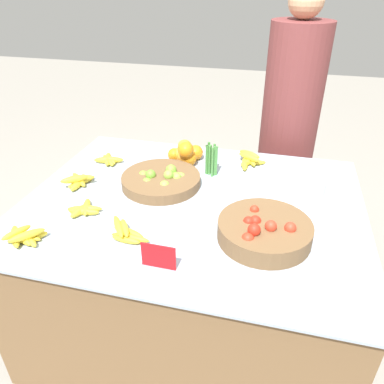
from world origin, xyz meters
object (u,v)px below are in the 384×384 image
Objects in this scene: vendor_person at (287,138)px; tomato_basket at (264,231)px; price_sign at (158,256)px; metal_bowl at (291,181)px; lime_bowl at (162,180)px.

tomato_basket is at bearing -93.10° from vendor_person.
vendor_person is at bearing 74.55° from price_sign.
price_sign is (-0.43, -0.68, 0.02)m from metal_bowl.
lime_bowl is at bearing 108.07° from price_sign.
price_sign reaches higher than metal_bowl.
price_sign is at bearing -106.37° from vendor_person.
vendor_person reaches higher than price_sign.
tomato_basket is 0.22× the size of vendor_person.
lime_bowl is 3.04× the size of price_sign.
lime_bowl is at bearing 149.09° from tomato_basket.
vendor_person reaches higher than tomato_basket.
lime_bowl is at bearing -125.41° from vendor_person.
vendor_person is (0.06, 1.10, -0.06)m from tomato_basket.
tomato_basket is (0.51, -0.30, 0.01)m from lime_bowl.
lime_bowl is 1.05× the size of tomato_basket.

